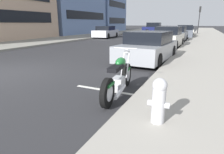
{
  "coord_description": "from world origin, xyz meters",
  "views": [
    {
      "loc": [
        -4.33,
        -6.38,
        1.76
      ],
      "look_at": [
        -0.18,
        -4.46,
        0.46
      ],
      "focal_mm": 30.46,
      "sensor_mm": 36.0,
      "label": 1
    }
  ],
  "objects": [
    {
      "name": "townhouse_far_uphill",
      "position": [
        33.37,
        14.41,
        5.03
      ],
      "size": [
        9.53,
        9.33,
        10.06
      ],
      "color": "#6B84B2",
      "rests_on": "ground"
    },
    {
      "name": "car_opposite_curb",
      "position": [
        17.08,
        4.39,
        0.66
      ],
      "size": [
        4.44,
        2.14,
        1.39
      ],
      "rotation": [
        0.0,
        0.0,
        3.21
      ],
      "color": "silver",
      "rests_on": "ground"
    },
    {
      "name": "parked_car_near_corner",
      "position": [
        10.4,
        -4.14,
        0.7
      ],
      "size": [
        4.2,
        1.94,
        1.51
      ],
      "rotation": [
        0.0,
        0.0,
        -0.04
      ],
      "color": "beige",
      "rests_on": "ground"
    },
    {
      "name": "sidewalk_near_curb",
      "position": [
        12.0,
        -7.28,
        0.07
      ],
      "size": [
        120.0,
        4.4,
        0.14
      ],
      "primitive_type": "cube",
      "color": "gray",
      "rests_on": "ground"
    },
    {
      "name": "ground_plane",
      "position": [
        0.0,
        0.0,
        0.0
      ],
      "size": [
        260.0,
        260.0,
        0.0
      ],
      "primitive_type": "plane",
      "color": "#28282B"
    },
    {
      "name": "traffic_signal_near_corner",
      "position": [
        29.81,
        -5.69,
        3.1
      ],
      "size": [
        0.36,
        0.28,
        4.1
      ],
      "color": "black",
      "rests_on": "sidewalk_near_curb"
    },
    {
      "name": "parked_motorcycle",
      "position": [
        -0.15,
        -4.63,
        0.43
      ],
      "size": [
        2.21,
        0.62,
        1.12
      ],
      "rotation": [
        0.0,
        0.0,
        0.1
      ],
      "color": "black",
      "rests_on": "ground"
    },
    {
      "name": "parking_stall_stripe",
      "position": [
        0.0,
        -4.38,
        0.0
      ],
      "size": [
        0.12,
        2.2,
        0.01
      ],
      "primitive_type": "cube",
      "color": "silver",
      "rests_on": "ground"
    },
    {
      "name": "sidewalk_far_curb",
      "position": [
        12.0,
        7.48,
        0.07
      ],
      "size": [
        120.0,
        5.0,
        0.14
      ],
      "primitive_type": "cube",
      "color": "gray",
      "rests_on": "ground"
    },
    {
      "name": "parked_car_at_intersection",
      "position": [
        26.55,
        -4.31,
        0.64
      ],
      "size": [
        4.26,
        2.07,
        1.34
      ],
      "rotation": [
        0.0,
        0.0,
        0.06
      ],
      "color": "beige",
      "rests_on": "ground"
    },
    {
      "name": "crossing_truck",
      "position": [
        28.19,
        0.25,
        0.86
      ],
      "size": [
        2.27,
        5.59,
        1.82
      ],
      "rotation": [
        0.0,
        0.0,
        1.61
      ],
      "color": "#141947",
      "rests_on": "ground"
    },
    {
      "name": "fire_hydrant",
      "position": [
        -1.38,
        -5.86,
        0.55
      ],
      "size": [
        0.24,
        0.36,
        0.77
      ],
      "color": "#B7B7BC",
      "rests_on": "sidewalk_near_curb"
    },
    {
      "name": "parked_car_behind_motorcycle",
      "position": [
        4.64,
        -4.15,
        0.66
      ],
      "size": [
        4.42,
        2.11,
        1.38
      ],
      "rotation": [
        0.0,
        0.0,
        -0.06
      ],
      "color": "gray",
      "rests_on": "ground"
    },
    {
      "name": "parked_car_across_street",
      "position": [
        21.4,
        -4.43,
        0.7
      ],
      "size": [
        4.38,
        2.05,
        1.52
      ],
      "rotation": [
        0.0,
        0.0,
        0.04
      ],
      "color": "#4C515B",
      "rests_on": "ground"
    },
    {
      "name": "parked_car_far_down_curb",
      "position": [
        15.49,
        -4.09,
        0.69
      ],
      "size": [
        4.21,
        1.95,
        1.48
      ],
      "rotation": [
        0.0,
        0.0,
        -0.02
      ],
      "color": "#4C515B",
      "rests_on": "ground"
    }
  ]
}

